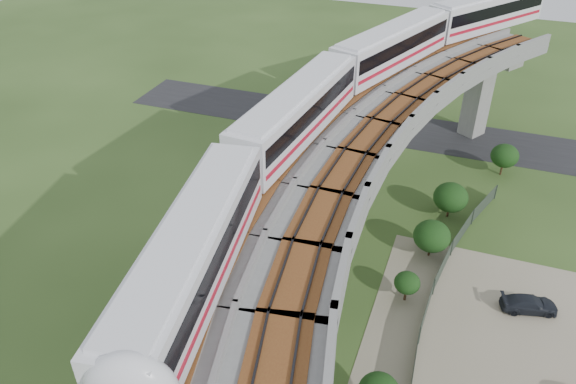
% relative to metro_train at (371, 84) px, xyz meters
% --- Properties ---
extents(ground, '(160.00, 160.00, 0.00)m').
position_rel_metro_train_xyz_m(ground, '(-1.59, -12.10, -12.31)').
color(ground, '#30481D').
rests_on(ground, ground).
extents(asphalt_road, '(60.00, 8.00, 0.03)m').
position_rel_metro_train_xyz_m(asphalt_road, '(-1.59, 17.90, -12.29)').
color(asphalt_road, '#232326').
rests_on(asphalt_road, ground).
extents(viaduct, '(19.58, 73.98, 11.40)m').
position_rel_metro_train_xyz_m(viaduct, '(2.26, -12.10, -3.26)').
color(viaduct, '#99968E').
rests_on(viaduct, ground).
extents(metro_train, '(17.73, 60.01, 3.64)m').
position_rel_metro_train_xyz_m(metro_train, '(0.00, 0.00, 0.00)').
color(metro_train, white).
rests_on(metro_train, ground).
extents(fence, '(3.87, 38.73, 1.50)m').
position_rel_metro_train_xyz_m(fence, '(8.17, -12.10, -11.56)').
color(fence, '#2D382D').
rests_on(fence, ground).
extents(tree_0, '(2.59, 2.59, 3.15)m').
position_rel_metro_train_xyz_m(tree_0, '(10.97, 11.83, -10.26)').
color(tree_0, '#382314').
rests_on(tree_0, ground).
extents(tree_1, '(2.90, 2.90, 3.19)m').
position_rel_metro_train_xyz_m(tree_1, '(6.98, 3.03, -10.36)').
color(tree_1, '#382314').
rests_on(tree_1, ground).
extents(tree_2, '(2.83, 2.83, 3.11)m').
position_rel_metro_train_xyz_m(tree_2, '(6.24, -2.83, -10.40)').
color(tree_2, '#382314').
rests_on(tree_2, ground).
extents(tree_3, '(1.82, 1.82, 2.40)m').
position_rel_metro_train_xyz_m(tree_3, '(5.35, -8.37, -10.69)').
color(tree_3, '#382314').
rests_on(tree_3, ground).
extents(car_dark, '(4.11, 2.52, 1.11)m').
position_rel_metro_train_xyz_m(car_dark, '(13.54, -6.46, -11.71)').
color(car_dark, black).
rests_on(car_dark, dirt_lot).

